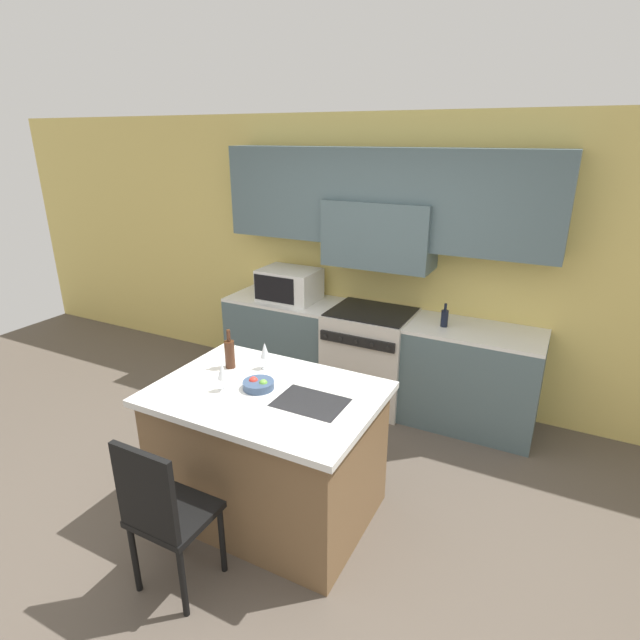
% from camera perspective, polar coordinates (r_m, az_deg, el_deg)
% --- Properties ---
extents(ground_plane, '(10.00, 10.00, 0.00)m').
position_cam_1_polar(ground_plane, '(3.73, -6.33, -21.84)').
color(ground_plane, brown).
extents(back_cabinetry, '(10.00, 0.46, 2.70)m').
position_cam_1_polar(back_cabinetry, '(4.79, 7.41, 9.16)').
color(back_cabinetry, '#DBC166').
rests_on(back_cabinetry, ground_plane).
extents(back_counter, '(3.08, 0.62, 0.92)m').
position_cam_1_polar(back_counter, '(4.91, 5.79, -4.25)').
color(back_counter, '#4C6066').
rests_on(back_counter, ground_plane).
extents(range_stove, '(0.78, 0.70, 0.95)m').
position_cam_1_polar(range_stove, '(4.88, 5.70, -4.22)').
color(range_stove, beige).
rests_on(range_stove, ground_plane).
extents(microwave, '(0.58, 0.43, 0.31)m').
position_cam_1_polar(microwave, '(5.06, -3.53, 4.07)').
color(microwave, silver).
rests_on(microwave, back_counter).
extents(kitchen_island, '(1.46, 1.03, 0.94)m').
position_cam_1_polar(kitchen_island, '(3.53, -5.90, -14.72)').
color(kitchen_island, brown).
rests_on(kitchen_island, ground_plane).
extents(island_chair, '(0.42, 0.40, 1.02)m').
position_cam_1_polar(island_chair, '(3.04, -17.50, -20.07)').
color(island_chair, black).
rests_on(island_chair, ground_plane).
extents(wine_bottle, '(0.07, 0.07, 0.29)m').
position_cam_1_polar(wine_bottle, '(3.59, -10.28, -3.77)').
color(wine_bottle, '#422314').
rests_on(wine_bottle, kitchen_island).
extents(wine_glass_near, '(0.07, 0.07, 0.20)m').
position_cam_1_polar(wine_glass_near, '(3.27, -11.12, -5.83)').
color(wine_glass_near, white).
rests_on(wine_glass_near, kitchen_island).
extents(wine_glass_far, '(0.07, 0.07, 0.20)m').
position_cam_1_polar(wine_glass_far, '(3.52, -6.33, -3.55)').
color(wine_glass_far, white).
rests_on(wine_glass_far, kitchen_island).
extents(fruit_bowl, '(0.21, 0.21, 0.07)m').
position_cam_1_polar(fruit_bowl, '(3.31, -7.06, -7.32)').
color(fruit_bowl, '#384C6B').
rests_on(fruit_bowl, kitchen_island).
extents(oil_bottle_on_counter, '(0.06, 0.06, 0.21)m').
position_cam_1_polar(oil_bottle_on_counter, '(4.48, 14.05, 0.25)').
color(oil_bottle_on_counter, black).
rests_on(oil_bottle_on_counter, back_counter).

